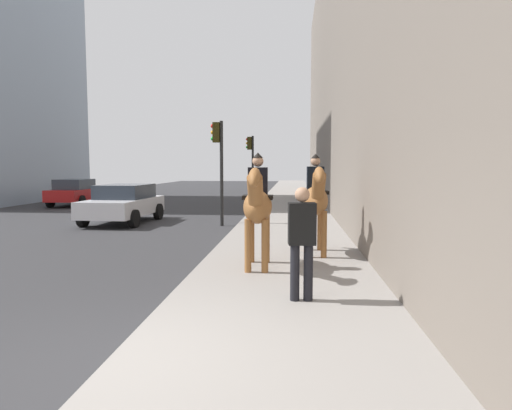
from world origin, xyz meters
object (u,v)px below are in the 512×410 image
at_px(car_near_lane, 76,192).
at_px(car_mid_lane, 124,203).
at_px(mounted_horse_near, 258,205).
at_px(traffic_light_near_curb, 219,156).
at_px(mounted_horse_far, 316,199).
at_px(pedestrian_greeting, 302,236).
at_px(traffic_light_far_curb, 251,159).

height_order(car_near_lane, car_mid_lane, same).
height_order(mounted_horse_near, traffic_light_near_curb, traffic_light_near_curb).
distance_m(mounted_horse_far, car_near_lane, 17.86).
relative_size(pedestrian_greeting, traffic_light_far_curb, 0.45).
bearing_deg(pedestrian_greeting, traffic_light_near_curb, 11.60).
bearing_deg(mounted_horse_far, mounted_horse_near, -40.86).
height_order(pedestrian_greeting, traffic_light_far_curb, traffic_light_far_curb).
relative_size(car_near_lane, traffic_light_near_curb, 1.06).
distance_m(mounted_horse_near, traffic_light_far_curb, 16.18).
xyz_separation_m(traffic_light_near_curb, traffic_light_far_curb, (9.05, -0.29, 0.05)).
relative_size(car_near_lane, car_mid_lane, 0.96).
bearing_deg(mounted_horse_far, car_near_lane, -138.81).
bearing_deg(car_mid_lane, pedestrian_greeting, 36.14).
xyz_separation_m(pedestrian_greeting, car_near_lane, (16.60, 11.81, -0.35)).
xyz_separation_m(car_near_lane, car_mid_lane, (-6.92, -5.32, 0.01)).
bearing_deg(pedestrian_greeting, mounted_horse_far, -11.26).
relative_size(traffic_light_near_curb, traffic_light_far_curb, 0.98).
bearing_deg(traffic_light_near_curb, mounted_horse_far, -150.47).
bearing_deg(mounted_horse_near, pedestrian_greeting, 20.35).
height_order(mounted_horse_far, traffic_light_far_curb, traffic_light_far_curb).
distance_m(mounted_horse_far, pedestrian_greeting, 3.60).
bearing_deg(mounted_horse_near, traffic_light_far_curb, -175.47).
height_order(mounted_horse_far, car_near_lane, mounted_horse_far).
height_order(pedestrian_greeting, traffic_light_near_curb, traffic_light_near_curb).
bearing_deg(traffic_light_far_curb, pedestrian_greeting, -172.30).
distance_m(car_mid_lane, traffic_light_far_curb, 9.54).
bearing_deg(pedestrian_greeting, car_near_lane, 30.21).
bearing_deg(car_near_lane, car_mid_lane, -142.84).
distance_m(mounted_horse_far, traffic_light_near_curb, 6.43).
height_order(car_near_lane, traffic_light_far_curb, traffic_light_far_curb).
height_order(car_mid_lane, traffic_light_far_curb, traffic_light_far_curb).
bearing_deg(car_mid_lane, traffic_light_far_curb, 156.77).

